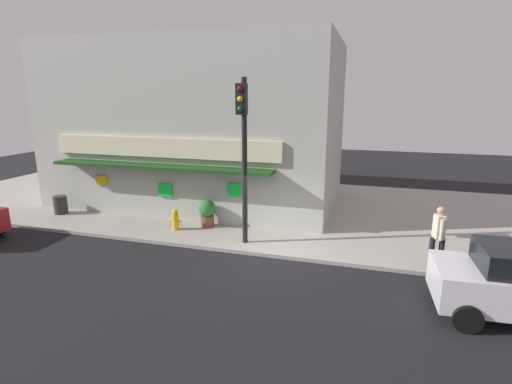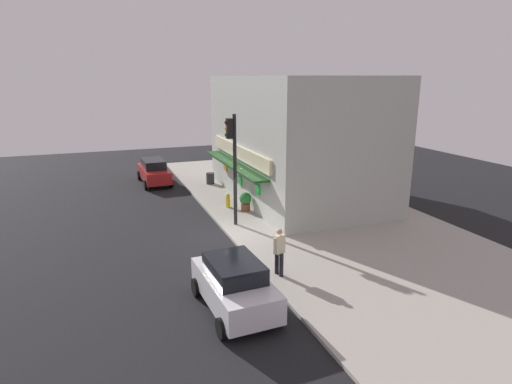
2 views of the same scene
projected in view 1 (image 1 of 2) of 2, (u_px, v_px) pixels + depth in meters
The scene contains 8 objects.
ground_plane at pixel (267, 257), 12.66m from camera, with size 54.17×54.17×0.00m, color black.
sidewalk at pixel (299, 209), 17.76m from camera, with size 36.11×10.98×0.13m, color #A39E93.
corner_building at pixel (200, 124), 18.61m from camera, with size 12.76×7.92×7.26m.
traffic_light at pixel (243, 141), 12.71m from camera, with size 0.32×0.58×5.51m.
fire_hydrant at pixel (175, 220), 14.83m from camera, with size 0.49×0.25×0.79m.
trash_can at pixel (61, 205), 16.86m from camera, with size 0.56×0.56×0.77m, color #2D2D2D.
pedestrian at pixel (438, 234), 11.50m from camera, with size 0.47×0.54×1.83m.
potted_plant_by_doorway at pixel (207, 212), 15.17m from camera, with size 0.67×0.67×1.05m.
Camera 1 is at (3.02, -11.40, 5.08)m, focal length 27.65 mm.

